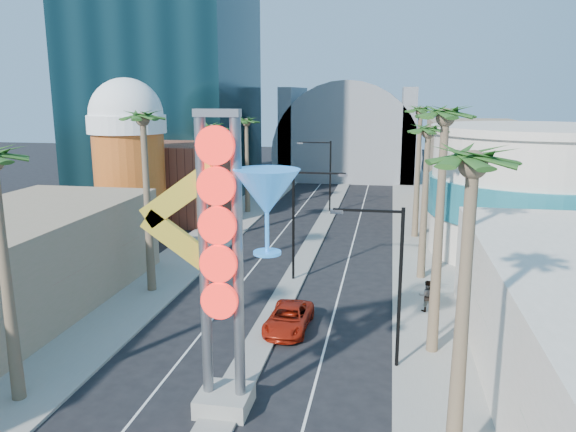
# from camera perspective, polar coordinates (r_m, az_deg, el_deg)

# --- Properties ---
(sidewalk_west) EXTENTS (5.00, 100.00, 0.15)m
(sidewalk_west) POSITION_cam_1_polar(r_m,az_deg,el_deg) (56.61, -6.36, -1.03)
(sidewalk_west) COLOR gray
(sidewalk_west) RESTS_ON ground
(sidewalk_east) EXTENTS (5.00, 100.00, 0.15)m
(sidewalk_east) POSITION_cam_1_polar(r_m,az_deg,el_deg) (54.37, 13.21, -1.85)
(sidewalk_east) COLOR gray
(sidewalk_east) RESTS_ON ground
(median) EXTENTS (1.60, 84.00, 0.15)m
(median) POSITION_cam_1_polar(r_m,az_deg,el_deg) (57.58, 3.60, -0.75)
(median) COLOR gray
(median) RESTS_ON ground
(brick_filler_west) EXTENTS (10.00, 10.00, 8.00)m
(brick_filler_west) POSITION_cam_1_polar(r_m,az_deg,el_deg) (60.77, -11.53, 3.49)
(brick_filler_west) COLOR brown
(brick_filler_west) RESTS_ON ground
(filler_east) EXTENTS (10.00, 20.00, 10.00)m
(filler_east) POSITION_cam_1_polar(r_m,az_deg,el_deg) (66.87, 18.51, 4.76)
(filler_east) COLOR #8F7C5C
(filler_east) RESTS_ON ground
(beer_mug) EXTENTS (7.00, 7.00, 14.50)m
(beer_mug) POSITION_cam_1_polar(r_m,az_deg,el_deg) (53.44, -15.89, 6.23)
(beer_mug) COLOR #B04E17
(beer_mug) RESTS_ON ground
(turquoise_building) EXTENTS (16.60, 16.60, 10.60)m
(turquoise_building) POSITION_cam_1_polar(r_m,az_deg,el_deg) (49.69, 23.61, 2.21)
(turquoise_building) COLOR beige
(turquoise_building) RESTS_ON ground
(canopy) EXTENTS (22.00, 16.00, 22.00)m
(canopy) POSITION_cam_1_polar(r_m,az_deg,el_deg) (90.37, 6.23, 6.70)
(canopy) COLOR slate
(canopy) RESTS_ON ground
(neon_sign) EXTENTS (6.53, 2.60, 12.55)m
(neon_sign) POSITION_cam_1_polar(r_m,az_deg,el_deg) (22.21, -4.89, -2.86)
(neon_sign) COLOR gray
(neon_sign) RESTS_ON ground
(streetlight_0) EXTENTS (3.79, 0.25, 8.00)m
(streetlight_0) POSITION_cam_1_polar(r_m,az_deg,el_deg) (39.05, 1.34, 0.18)
(streetlight_0) COLOR black
(streetlight_0) RESTS_ON ground
(streetlight_1) EXTENTS (3.79, 0.25, 8.00)m
(streetlight_1) POSITION_cam_1_polar(r_m,az_deg,el_deg) (62.65, 3.82, 4.78)
(streetlight_1) COLOR black
(streetlight_1) RESTS_ON ground
(streetlight_2) EXTENTS (3.45, 0.25, 8.00)m
(streetlight_2) POSITION_cam_1_polar(r_m,az_deg,el_deg) (27.00, 10.35, -5.72)
(streetlight_2) COLOR black
(streetlight_2) RESTS_ON ground
(palm_1) EXTENTS (2.40, 2.40, 12.70)m
(palm_1) POSITION_cam_1_polar(r_m,az_deg,el_deg) (37.17, -14.49, 8.44)
(palm_1) COLOR brown
(palm_1) RESTS_ON ground
(palm_2) EXTENTS (2.40, 2.40, 11.20)m
(palm_2) POSITION_cam_1_polar(r_m,az_deg,el_deg) (50.29, -7.71, 8.11)
(palm_2) COLOR brown
(palm_2) RESTS_ON ground
(palm_3) EXTENTS (2.40, 2.40, 11.20)m
(palm_3) POSITION_cam_1_polar(r_m,az_deg,el_deg) (61.79, -4.24, 8.96)
(palm_3) COLOR brown
(palm_3) RESTS_ON ground
(palm_4) EXTENTS (2.40, 2.40, 12.20)m
(palm_4) POSITION_cam_1_polar(r_m,az_deg,el_deg) (18.08, 18.15, 3.01)
(palm_4) COLOR brown
(palm_4) RESTS_ON ground
(palm_5) EXTENTS (2.40, 2.40, 13.20)m
(palm_5) POSITION_cam_1_polar(r_m,az_deg,el_deg) (27.87, 15.62, 8.10)
(palm_5) COLOR brown
(palm_5) RESTS_ON ground
(palm_6) EXTENTS (2.40, 2.40, 11.70)m
(palm_6) POSITION_cam_1_polar(r_m,az_deg,el_deg) (39.90, 14.02, 7.42)
(palm_6) COLOR brown
(palm_6) RESTS_ON ground
(palm_7) EXTENTS (2.40, 2.40, 12.70)m
(palm_7) POSITION_cam_1_polar(r_m,az_deg,el_deg) (51.81, 13.29, 9.50)
(palm_7) COLOR brown
(palm_7) RESTS_ON ground
(red_pickup) EXTENTS (2.41, 4.97, 1.36)m
(red_pickup) POSITION_cam_1_polar(r_m,az_deg,el_deg) (32.22, 0.06, -10.35)
(red_pickup) COLOR #A91F0D
(red_pickup) RESTS_ON ground
(pedestrian_b) EXTENTS (1.03, 0.84, 1.95)m
(pedestrian_b) POSITION_cam_1_polar(r_m,az_deg,el_deg) (35.30, 13.90, -7.88)
(pedestrian_b) COLOR gray
(pedestrian_b) RESTS_ON sidewalk_east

